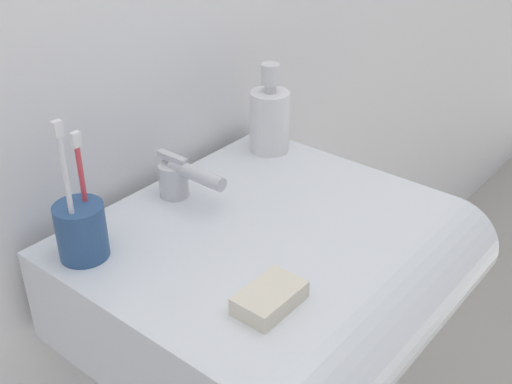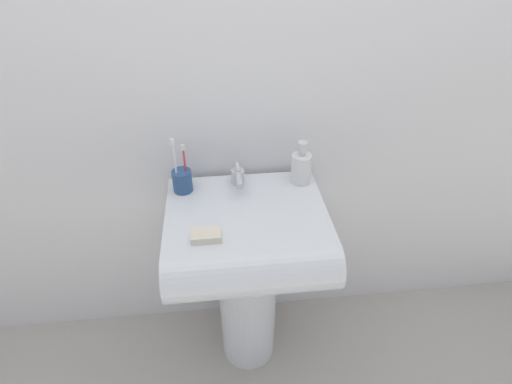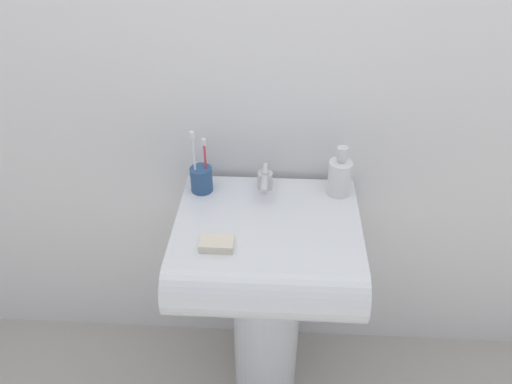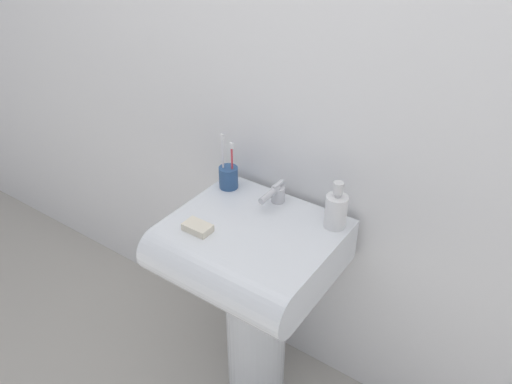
% 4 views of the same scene
% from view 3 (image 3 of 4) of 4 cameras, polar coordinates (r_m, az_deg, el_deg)
% --- Properties ---
extents(ground_plane, '(6.00, 6.00, 0.00)m').
position_cam_3_polar(ground_plane, '(1.99, 1.05, -20.57)').
color(ground_plane, '#ADA89E').
rests_on(ground_plane, ground).
extents(wall_back, '(5.00, 0.05, 2.40)m').
position_cam_3_polar(wall_back, '(1.42, 2.01, 17.17)').
color(wall_back, white).
rests_on(wall_back, ground).
extents(sink_pedestal, '(0.22, 0.22, 0.62)m').
position_cam_3_polar(sink_pedestal, '(1.74, 1.16, -14.90)').
color(sink_pedestal, white).
rests_on(sink_pedestal, ground).
extents(sink_basin, '(0.52, 0.48, 0.15)m').
position_cam_3_polar(sink_basin, '(1.42, 1.26, -6.74)').
color(sink_basin, white).
rests_on(sink_basin, sink_pedestal).
extents(faucet, '(0.05, 0.13, 0.07)m').
position_cam_3_polar(faucet, '(1.50, 1.03, 1.32)').
color(faucet, silver).
rests_on(faucet, sink_basin).
extents(toothbrush_cup, '(0.07, 0.07, 0.21)m').
position_cam_3_polar(toothbrush_cup, '(1.51, -6.26, 1.58)').
color(toothbrush_cup, '#2D5184').
rests_on(toothbrush_cup, sink_basin).
extents(soap_bottle, '(0.07, 0.07, 0.16)m').
position_cam_3_polar(soap_bottle, '(1.50, 9.54, 1.80)').
color(soap_bottle, white).
rests_on(soap_bottle, sink_basin).
extents(bar_soap, '(0.09, 0.05, 0.02)m').
position_cam_3_polar(bar_soap, '(1.31, -4.50, -5.95)').
color(bar_soap, silver).
rests_on(bar_soap, sink_basin).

